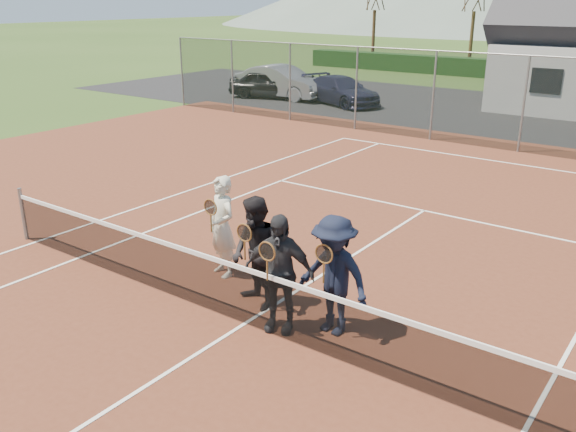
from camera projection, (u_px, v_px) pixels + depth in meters
name	position (u px, v px, depth m)	size (l,w,h in m)	color
ground	(567.00, 121.00, 24.36)	(220.00, 220.00, 0.00)	#2D4719
court_surface	(245.00, 324.00, 9.18)	(30.00, 30.00, 0.02)	#562819
tarmac_carpark	(470.00, 110.00, 26.59)	(40.00, 12.00, 0.01)	black
car_a	(269.00, 84.00, 29.70)	(1.57, 3.91, 1.33)	black
car_b	(282.00, 82.00, 29.65)	(1.65, 4.72, 1.56)	gray
car_c	(341.00, 91.00, 27.90)	(1.78, 4.37, 1.27)	#181831
court_markings	(245.00, 323.00, 9.17)	(11.03, 23.83, 0.01)	white
tennis_net	(244.00, 293.00, 9.00)	(11.68, 0.08, 1.10)	slate
perimeter_fence	(524.00, 104.00, 18.91)	(30.07, 0.07, 3.02)	slate
player_a	(222.00, 227.00, 10.53)	(0.76, 0.62, 1.80)	beige
player_b	(256.00, 253.00, 9.42)	(1.07, 0.96, 1.80)	black
player_c	(279.00, 273.00, 8.76)	(1.14, 0.75, 1.80)	#24252A
player_d	(334.00, 276.00, 8.68)	(1.20, 0.74, 1.80)	black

